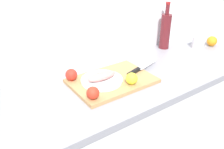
% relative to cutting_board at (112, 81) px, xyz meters
% --- Properties ---
extents(back_wall, '(3.20, 0.05, 2.50)m').
position_rel_cutting_board_xyz_m(back_wall, '(0.15, 0.31, 0.34)').
color(back_wall, white).
rests_on(back_wall, ground_plane).
extents(kitchen_counter, '(2.00, 0.60, 0.90)m').
position_rel_cutting_board_xyz_m(kitchen_counter, '(0.15, -0.01, -0.46)').
color(kitchen_counter, white).
rests_on(kitchen_counter, ground_plane).
extents(cutting_board, '(0.45, 0.32, 0.02)m').
position_rel_cutting_board_xyz_m(cutting_board, '(0.00, 0.00, 0.00)').
color(cutting_board, tan).
rests_on(cutting_board, kitchen_counter).
extents(white_plate, '(0.23, 0.23, 0.01)m').
position_rel_cutting_board_xyz_m(white_plate, '(-0.06, 0.01, 0.02)').
color(white_plate, white).
rests_on(white_plate, cutting_board).
extents(fish_fillet, '(0.17, 0.07, 0.04)m').
position_rel_cutting_board_xyz_m(fish_fillet, '(-0.06, 0.01, 0.04)').
color(fish_fillet, tan).
rests_on(fish_fillet, white_plate).
extents(chef_knife, '(0.29, 0.11, 0.02)m').
position_rel_cutting_board_xyz_m(chef_knife, '(0.19, -0.00, 0.02)').
color(chef_knife, silver).
rests_on(chef_knife, cutting_board).
extents(lemon_0, '(0.06, 0.06, 0.06)m').
position_rel_cutting_board_xyz_m(lemon_0, '(0.06, -0.10, 0.04)').
color(lemon_0, yellow).
rests_on(lemon_0, cutting_board).
extents(tomato_0, '(0.07, 0.07, 0.07)m').
position_rel_cutting_board_xyz_m(tomato_0, '(-0.19, 0.12, 0.04)').
color(tomato_0, red).
rests_on(tomato_0, cutting_board).
extents(tomato_1, '(0.06, 0.06, 0.06)m').
position_rel_cutting_board_xyz_m(tomato_1, '(-0.19, -0.11, 0.04)').
color(tomato_1, red).
rests_on(tomato_1, cutting_board).
extents(wine_bottle, '(0.07, 0.07, 0.34)m').
position_rel_cutting_board_xyz_m(wine_bottle, '(0.62, 0.21, 0.12)').
color(wine_bottle, '#59191E').
rests_on(wine_bottle, kitchen_counter).
extents(coffee_mug_0, '(0.13, 0.09, 0.09)m').
position_rel_cutting_board_xyz_m(coffee_mug_0, '(0.84, 0.07, 0.03)').
color(coffee_mug_0, white).
rests_on(coffee_mug_0, kitchen_counter).
extents(orange_1, '(0.08, 0.08, 0.08)m').
position_rel_cutting_board_xyz_m(orange_1, '(0.96, 0.03, 0.03)').
color(orange_1, orange).
rests_on(orange_1, kitchen_counter).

